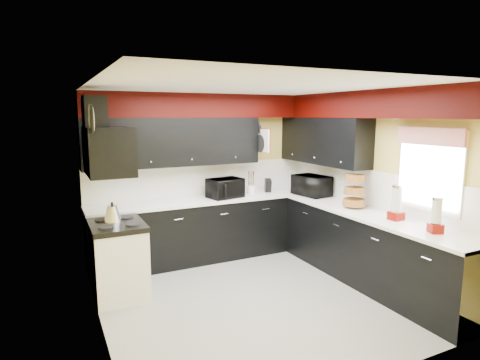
{
  "coord_description": "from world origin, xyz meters",
  "views": [
    {
      "loc": [
        -2.21,
        -4.06,
        2.19
      ],
      "look_at": [
        0.2,
        0.87,
        1.3
      ],
      "focal_mm": 30.0,
      "sensor_mm": 36.0,
      "label": 1
    }
  ],
  "objects_px": {
    "toaster_oven": "(225,188)",
    "microwave": "(312,185)",
    "utensil_crock": "(251,189)",
    "kettle": "(113,214)",
    "knife_block": "(268,186)"
  },
  "relations": [
    {
      "from": "utensil_crock",
      "to": "microwave",
      "type": "bearing_deg",
      "value": -34.12
    },
    {
      "from": "toaster_oven",
      "to": "microwave",
      "type": "distance_m",
      "value": 1.36
    },
    {
      "from": "utensil_crock",
      "to": "kettle",
      "type": "xyz_separation_m",
      "value": [
        -2.25,
        -0.69,
        0.01
      ]
    },
    {
      "from": "toaster_oven",
      "to": "knife_block",
      "type": "bearing_deg",
      "value": -4.01
    },
    {
      "from": "toaster_oven",
      "to": "utensil_crock",
      "type": "bearing_deg",
      "value": 0.16
    },
    {
      "from": "toaster_oven",
      "to": "kettle",
      "type": "distance_m",
      "value": 1.86
    },
    {
      "from": "microwave",
      "to": "kettle",
      "type": "xyz_separation_m",
      "value": [
        -3.05,
        -0.15,
        -0.08
      ]
    },
    {
      "from": "microwave",
      "to": "toaster_oven",
      "type": "bearing_deg",
      "value": 62.59
    },
    {
      "from": "toaster_oven",
      "to": "utensil_crock",
      "type": "distance_m",
      "value": 0.5
    },
    {
      "from": "knife_block",
      "to": "utensil_crock",
      "type": "bearing_deg",
      "value": -159.42
    },
    {
      "from": "utensil_crock",
      "to": "knife_block",
      "type": "bearing_deg",
      "value": -0.4
    },
    {
      "from": "toaster_oven",
      "to": "kettle",
      "type": "bearing_deg",
      "value": -171.53
    },
    {
      "from": "utensil_crock",
      "to": "toaster_oven",
      "type": "bearing_deg",
      "value": -169.54
    },
    {
      "from": "knife_block",
      "to": "kettle",
      "type": "height_order",
      "value": "knife_block"
    },
    {
      "from": "toaster_oven",
      "to": "knife_block",
      "type": "height_order",
      "value": "toaster_oven"
    }
  ]
}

